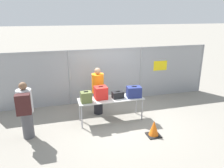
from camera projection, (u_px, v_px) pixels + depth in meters
name	position (u px, v px, depth m)	size (l,w,h in m)	color
ground_plane	(120.00, 121.00, 7.16)	(120.00, 120.00, 0.00)	gray
fence_section	(107.00, 74.00, 8.50)	(8.64, 0.07, 2.09)	gray
inspection_table	(111.00, 100.00, 6.98)	(2.09, 0.63, 0.77)	#B2B2AD
suitcase_olive	(86.00, 97.00, 6.63)	(0.34, 0.28, 0.35)	#566033
suitcase_red	(101.00, 93.00, 6.89)	(0.40, 0.37, 0.42)	red
suitcase_black	(118.00, 95.00, 6.97)	(0.38, 0.25, 0.24)	black
suitcase_navy	(134.00, 92.00, 7.03)	(0.49, 0.35, 0.37)	navy
traveler_hooded	(25.00, 109.00, 5.89)	(0.40, 0.63, 1.64)	#4C4C51
security_worker_near	(98.00, 90.00, 7.44)	(0.41, 0.41, 1.64)	black
utility_trailer	(144.00, 74.00, 11.30)	(3.64, 2.15, 0.64)	#B2B2B7
traffic_cone	(154.00, 129.00, 6.22)	(0.38, 0.38, 0.47)	black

